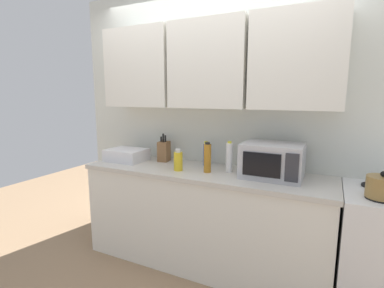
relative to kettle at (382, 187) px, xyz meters
name	(u,v)px	position (x,y,z in m)	size (l,w,h in m)	color
wall_back_with_cabinets	(214,94)	(-1.33, 0.39, 0.59)	(3.09, 0.38, 2.60)	silver
counter_run	(203,217)	(-1.33, 0.16, -0.53)	(2.22, 0.63, 0.90)	white
kettle	(382,187)	(0.00, 0.00, 0.00)	(0.19, 0.19, 0.17)	olive
microwave	(272,161)	(-0.73, 0.20, 0.06)	(0.48, 0.37, 0.28)	#B7B7BC
dish_rack	(127,155)	(-2.18, 0.16, -0.02)	(0.38, 0.30, 0.12)	silver
knife_block	(164,151)	(-1.83, 0.31, 0.02)	(0.12, 0.13, 0.28)	brown
bottle_amber_vinegar	(207,158)	(-1.26, 0.11, 0.05)	(0.06, 0.06, 0.26)	#AD701E
bottle_yellow_mustard	(178,161)	(-1.52, 0.05, 0.01)	(0.08, 0.08, 0.19)	gold
bottle_white_jar	(229,157)	(-1.10, 0.21, 0.05)	(0.06, 0.06, 0.27)	white
bottle_blue_cleaner	(206,154)	(-1.37, 0.34, 0.03)	(0.05, 0.05, 0.23)	#2D56B7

